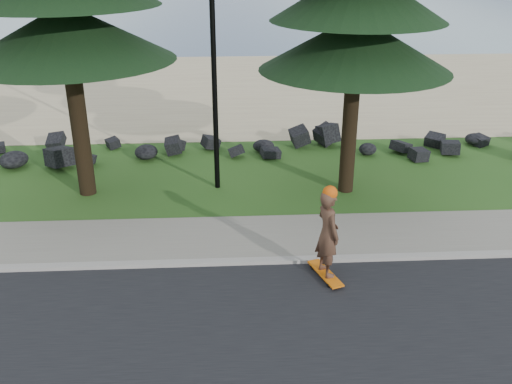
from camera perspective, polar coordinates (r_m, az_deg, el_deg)
ground at (r=12.97m, az=-3.96°, el=-5.18°), size 160.00×160.00×0.00m
kerb at (r=12.17m, az=-4.00°, el=-7.05°), size 160.00×0.20×0.10m
sidewalk at (r=13.13m, az=-3.96°, el=-4.60°), size 160.00×2.00×0.08m
beach_sand at (r=26.58m, az=-3.70°, el=10.33°), size 160.00×15.00×0.01m
ocean at (r=62.63m, az=-3.55°, el=18.33°), size 160.00×58.00×0.01m
seawall_boulders at (r=18.06m, az=-3.81°, el=3.56°), size 60.00×2.40×1.10m
lamp_post at (r=14.68m, az=-4.33°, el=15.45°), size 0.25×0.14×8.14m
skateboarder at (r=11.30m, az=7.17°, el=-4.16°), size 0.62×1.11×2.02m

